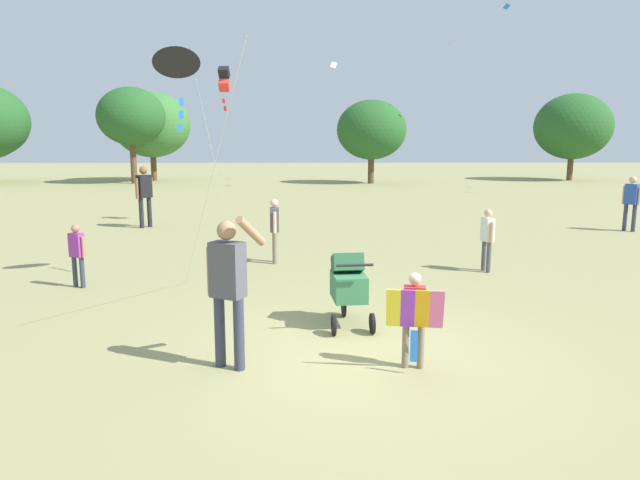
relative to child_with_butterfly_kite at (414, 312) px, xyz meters
The scene contains 12 objects.
ground_plane 0.96m from the child_with_butterfly_kite, 142.27° to the left, with size 120.00×120.00×0.00m, color #938E5B.
treeline_distant 30.70m from the child_with_butterfly_kite, 104.15° to the left, with size 41.45×7.07×5.76m.
child_with_butterfly_kite is the anchor object (origin of this frame).
person_adult_flyer 2.10m from the child_with_butterfly_kite, behind, with size 0.66×0.49×1.76m.
stroller 1.70m from the child_with_butterfly_kite, 111.83° to the left, with size 0.59×1.10×1.03m.
kite_adult_black 6.12m from the child_with_butterfly_kite, 130.61° to the left, with size 2.08×4.22×4.10m.
kite_orange_delta 12.41m from the child_with_butterfly_kite, 108.09° to the left, with size 0.56×2.45×4.69m.
person_red_shirt 5.38m from the child_with_butterfly_kite, 64.75° to the left, with size 0.22×0.39×1.23m.
person_sitting_far 12.65m from the child_with_butterfly_kite, 51.37° to the left, with size 0.37×0.41×1.56m.
person_couple_left 12.38m from the child_with_butterfly_kite, 119.23° to the left, with size 0.43×0.47×1.80m.
person_kid_running 6.06m from the child_with_butterfly_kite, 108.39° to the left, with size 0.21×0.43×1.35m.
person_back_turned 6.42m from the child_with_butterfly_kite, 144.44° to the left, with size 0.33×0.24×1.12m.
Camera 1 is at (-0.60, -6.57, 2.55)m, focal length 32.29 mm.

